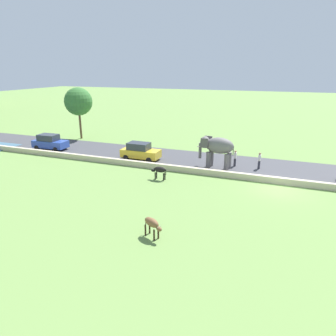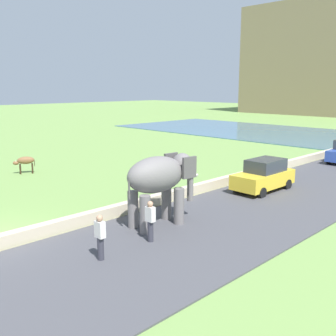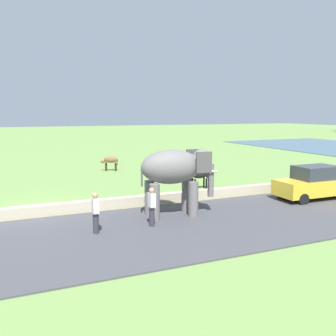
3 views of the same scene
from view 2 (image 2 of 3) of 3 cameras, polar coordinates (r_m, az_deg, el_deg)
barrier_wall at (r=27.45m, az=14.33°, el=-0.20°), size 0.40×110.00×0.55m
lake at (r=53.22m, az=12.15°, el=5.28°), size 36.00×18.00×0.08m
elephant at (r=16.27m, az=-1.10°, el=-1.54°), size 1.65×3.53×2.99m
person_beside_elephant at (r=14.80m, az=-2.56°, el=-7.61°), size 0.36×0.22×1.63m
person_trailing at (r=13.48m, az=-9.75°, el=-9.75°), size 0.36×0.22×1.63m
car_yellow at (r=22.64m, az=13.65°, el=-1.04°), size 1.83×4.02×1.80m
cow_black at (r=22.52m, az=-2.53°, el=-0.94°), size 0.45×1.39×1.15m
cow_brown at (r=28.14m, az=-19.93°, el=0.92°), size 0.93×1.39×1.15m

